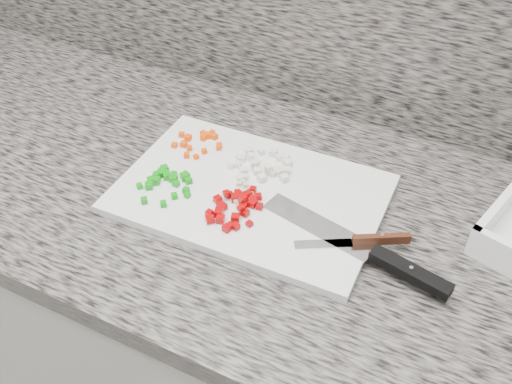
# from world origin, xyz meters

# --- Properties ---
(cabinet) EXTENTS (3.92, 0.62, 0.86)m
(cabinet) POSITION_xyz_m (0.00, 1.44, 0.43)
(cabinet) COLOR beige
(cabinet) RESTS_ON ground
(countertop) EXTENTS (3.96, 0.64, 0.04)m
(countertop) POSITION_xyz_m (0.00, 1.44, 0.88)
(countertop) COLOR #68635C
(countertop) RESTS_ON cabinet
(cutting_board) EXTENTS (0.44, 0.30, 0.01)m
(cutting_board) POSITION_xyz_m (0.03, 1.44, 0.91)
(cutting_board) COLOR white
(cutting_board) RESTS_ON countertop
(carrot_pile) EXTENTS (0.09, 0.09, 0.01)m
(carrot_pile) POSITION_xyz_m (-0.12, 1.51, 0.92)
(carrot_pile) COLOR #F14705
(carrot_pile) RESTS_ON cutting_board
(onion_pile) EXTENTS (0.11, 0.11, 0.02)m
(onion_pile) POSITION_xyz_m (0.03, 1.50, 0.92)
(onion_pile) COLOR silver
(onion_pile) RESTS_ON cutting_board
(green_pepper_pile) EXTENTS (0.10, 0.10, 0.01)m
(green_pepper_pile) POSITION_xyz_m (-0.11, 1.39, 0.92)
(green_pepper_pile) COLOR #0D8F0E
(green_pepper_pile) RESTS_ON cutting_board
(red_pepper_pile) EXTENTS (0.09, 0.11, 0.02)m
(red_pepper_pile) POSITION_xyz_m (0.03, 1.38, 0.92)
(red_pepper_pile) COLOR #A10204
(red_pepper_pile) RESTS_ON cutting_board
(garlic_pile) EXTENTS (0.04, 0.06, 0.01)m
(garlic_pile) POSITION_xyz_m (0.02, 1.42, 0.92)
(garlic_pile) COLOR beige
(garlic_pile) RESTS_ON cutting_board
(chef_knife) EXTENTS (0.32, 0.10, 0.02)m
(chef_knife) POSITION_xyz_m (0.27, 1.38, 0.92)
(chef_knife) COLOR silver
(chef_knife) RESTS_ON cutting_board
(paring_knife) EXTENTS (0.16, 0.10, 0.02)m
(paring_knife) POSITION_xyz_m (0.24, 1.40, 0.92)
(paring_knife) COLOR silver
(paring_knife) RESTS_ON cutting_board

